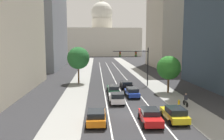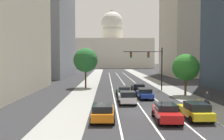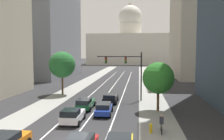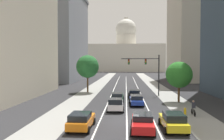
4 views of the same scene
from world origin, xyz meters
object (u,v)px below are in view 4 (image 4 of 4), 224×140
object	(u,v)px
car_orange	(81,120)
street_tree_mid_left	(88,67)
capitol_building	(126,55)
car_black	(134,93)
traffic_signal_mast	(148,67)
car_red	(143,122)
car_green	(117,97)
car_yellow	(173,121)
street_tree_near_right	(179,75)
cyclist	(193,108)
car_white	(116,104)
car_blue	(136,100)
fire_hydrant	(185,112)

from	to	relation	value
car_orange	street_tree_mid_left	xyz separation A→B (m)	(-3.60, 23.82, 4.39)
capitol_building	car_black	size ratio (longest dim) A/B	11.72
car_orange	traffic_signal_mast	bearing A→B (deg)	-20.35
car_red	traffic_signal_mast	distance (m)	20.92
car_green	car_orange	bearing A→B (deg)	168.18
car_red	car_black	bearing A→B (deg)	2.83
capitol_building	car_yellow	xyz separation A→B (m)	(4.14, -129.85, -10.49)
car_yellow	street_tree_near_right	bearing A→B (deg)	-15.97
cyclist	car_orange	bearing A→B (deg)	117.19
car_green	car_white	xyz separation A→B (m)	(0.00, -6.06, 0.04)
car_blue	cyclist	xyz separation A→B (m)	(6.17, -5.68, 0.10)
fire_hydrant	street_tree_mid_left	distance (m)	23.65
car_white	car_black	bearing A→B (deg)	-16.59
car_green	street_tree_mid_left	distance (m)	12.70
car_red	car_blue	size ratio (longest dim) A/B	1.03
car_blue	capitol_building	bearing A→B (deg)	-1.17
car_white	car_blue	xyz separation A→B (m)	(2.75, 3.72, -0.06)
car_yellow	car_orange	world-z (taller)	car_yellow
car_red	car_yellow	size ratio (longest dim) A/B	1.02
car_white	fire_hydrant	xyz separation A→B (m)	(7.97, -2.08, -0.35)
car_white	car_black	distance (m)	10.56
car_yellow	cyclist	world-z (taller)	cyclist
fire_hydrant	cyclist	world-z (taller)	cyclist
car_black	street_tree_mid_left	world-z (taller)	street_tree_mid_left
cyclist	street_tree_near_right	bearing A→B (deg)	-1.11
car_white	traffic_signal_mast	world-z (taller)	traffic_signal_mast
car_black	fire_hydrant	world-z (taller)	car_black
car_orange	traffic_signal_mast	world-z (taller)	traffic_signal_mast
car_red	cyclist	world-z (taller)	cyclist
car_blue	cyclist	size ratio (longest dim) A/B	2.53
car_green	car_yellow	bearing A→B (deg)	-158.18
car_yellow	car_white	distance (m)	9.21
car_white	car_blue	world-z (taller)	car_white
car_yellow	street_tree_near_right	distance (m)	14.49
car_black	street_tree_mid_left	size ratio (longest dim) A/B	0.56
car_yellow	car_blue	distance (m)	11.44
car_black	car_red	bearing A→B (deg)	-179.88
car_green	car_red	bearing A→B (deg)	-169.30
cyclist	street_tree_mid_left	distance (m)	24.09
car_white	car_black	size ratio (longest dim) A/B	1.00
car_green	car_black	size ratio (longest dim) A/B	1.14
capitol_building	car_yellow	distance (m)	130.34
car_black	fire_hydrant	size ratio (longest dim) A/B	4.56
car_blue	fire_hydrant	xyz separation A→B (m)	(5.21, -5.80, -0.29)
car_black	car_white	bearing A→B (deg)	165.01
car_white	street_tree_mid_left	world-z (taller)	street_tree_mid_left
car_red	street_tree_near_right	size ratio (longest dim) A/B	0.73
cyclist	traffic_signal_mast	bearing A→B (deg)	15.68
traffic_signal_mast	street_tree_near_right	xyz separation A→B (m)	(4.06, -6.22, -0.97)
capitol_building	car_black	bearing A→B (deg)	-89.30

